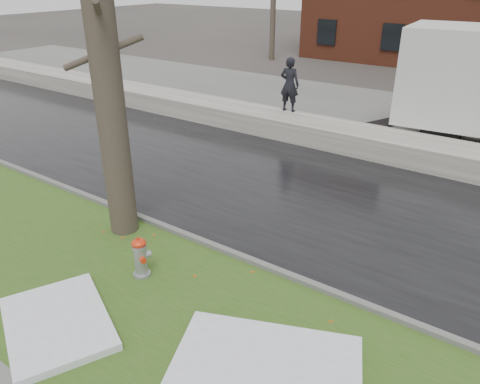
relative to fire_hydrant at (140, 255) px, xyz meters
The scene contains 13 objects.
ground 1.29m from the fire_hydrant, 31.48° to the left, with size 120.00×120.00×0.00m, color #47423D.
verge 1.29m from the fire_hydrant, 31.88° to the right, with size 60.00×4.50×0.04m, color #2D4C19.
road 5.24m from the fire_hydrant, 78.81° to the left, with size 60.00×7.00×0.03m, color black.
parking_lot 13.67m from the fire_hydrant, 85.75° to the left, with size 60.00×9.00×0.03m, color slate.
curb 1.96m from the fire_hydrant, 57.99° to the left, with size 60.00×0.15×0.14m, color slate.
snowbank 9.38m from the fire_hydrant, 83.80° to the left, with size 60.00×1.60×0.75m, color beige.
bg_tree_left 25.31m from the fire_hydrant, 115.91° to the left, with size 1.40×1.62×6.50m.
bg_tree_center 27.23m from the fire_hydrant, 100.61° to the left, with size 1.40×1.62×6.50m.
fire_hydrant is the anchor object (origin of this frame).
tree 4.00m from the fire_hydrant, 147.63° to the left, with size 1.55×1.70×7.82m.
worker 10.24m from the fire_hydrant, 103.56° to the left, with size 0.72×0.47×1.98m, color black.
snow_patch_far 1.92m from the fire_hydrant, 93.04° to the right, with size 2.20×1.60×0.14m, color white.
snow_patch_side 3.44m from the fire_hydrant, 11.58° to the right, with size 2.80×1.80×0.18m, color white.
Camera 1 is at (5.02, -5.78, 5.55)m, focal length 35.00 mm.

